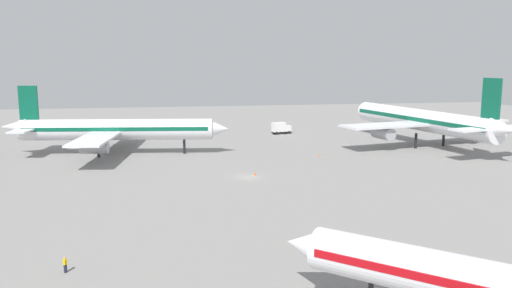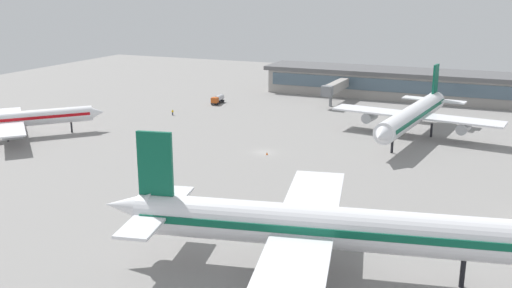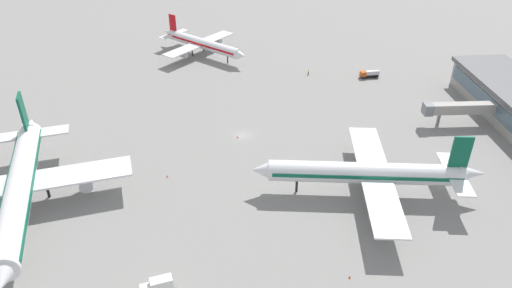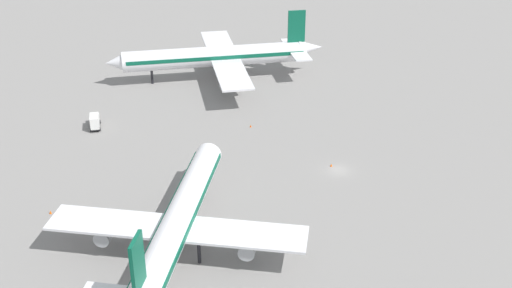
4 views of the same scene
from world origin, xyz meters
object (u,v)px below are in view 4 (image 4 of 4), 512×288
object	(u,v)px
safety_cone_near_gate	(251,126)
safety_cone_mid_apron	(331,165)
catering_truck	(95,121)
safety_cone_far_side	(50,212)
airplane_at_gate	(218,56)
airplane_distant	(179,220)

from	to	relation	value
safety_cone_near_gate	safety_cone_mid_apron	bearing A→B (deg)	-46.70
catering_truck	safety_cone_far_side	bearing A→B (deg)	167.38
airplane_at_gate	safety_cone_far_side	size ratio (longest dim) A/B	94.10
airplane_at_gate	catering_truck	distance (m)	39.50
safety_cone_mid_apron	safety_cone_far_side	bearing A→B (deg)	-160.69
safety_cone_near_gate	safety_cone_mid_apron	distance (m)	23.93
airplane_at_gate	catering_truck	bearing A→B (deg)	38.08
airplane_at_gate	catering_truck	world-z (taller)	airplane_at_gate
safety_cone_mid_apron	airplane_distant	bearing A→B (deg)	-134.00
airplane_at_gate	safety_cone_mid_apron	distance (m)	53.39
safety_cone_near_gate	safety_cone_mid_apron	xyz separation A→B (m)	(16.41, -17.41, 0.00)
catering_truck	safety_cone_near_gate	world-z (taller)	catering_truck
airplane_at_gate	safety_cone_near_gate	distance (m)	31.04
airplane_distant	safety_cone_far_side	world-z (taller)	airplane_distant
airplane_distant	safety_cone_near_gate	bearing A→B (deg)	-4.98
catering_truck	safety_cone_mid_apron	world-z (taller)	catering_truck
airplane_distant	safety_cone_near_gate	world-z (taller)	airplane_distant
catering_truck	safety_cone_near_gate	distance (m)	34.55
airplane_at_gate	airplane_distant	xyz separation A→B (m)	(-0.71, -73.74, -0.69)
airplane_distant	safety_cone_far_side	xyz separation A→B (m)	(-23.95, 9.68, -5.30)
airplane_distant	safety_cone_near_gate	size ratio (longest dim) A/B	84.38
safety_cone_far_side	airplane_at_gate	bearing A→B (deg)	68.95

